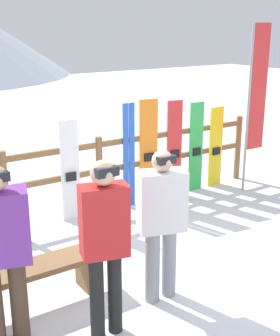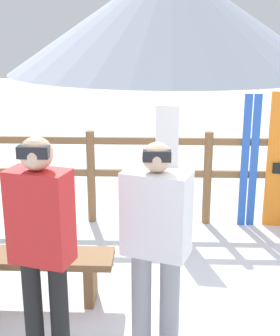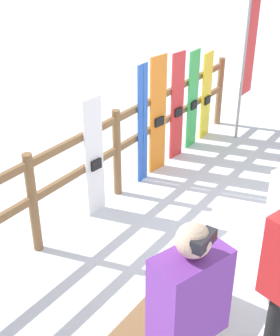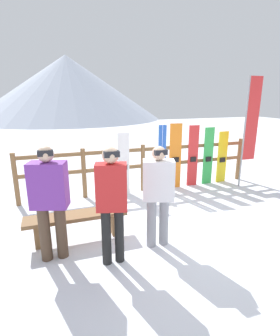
# 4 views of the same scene
# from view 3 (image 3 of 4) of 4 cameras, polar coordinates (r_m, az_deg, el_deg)

# --- Properties ---
(ground_plane) EXTENTS (40.00, 40.00, 0.00)m
(ground_plane) POSITION_cam_3_polar(r_m,az_deg,el_deg) (5.20, 16.49, -9.92)
(ground_plane) COLOR white
(fence) EXTENTS (5.66, 0.10, 1.12)m
(fence) POSITION_cam_3_polar(r_m,az_deg,el_deg) (5.67, -2.86, 2.80)
(fence) COLOR brown
(fence) RESTS_ON ground
(bench) EXTENTS (1.58, 0.36, 0.43)m
(bench) POSITION_cam_3_polar(r_m,az_deg,el_deg) (3.86, 2.43, -18.00)
(bench) COLOR brown
(bench) RESTS_ON ground
(person_purple) EXTENTS (0.53, 0.39, 1.62)m
(person_purple) POSITION_cam_3_polar(r_m,az_deg,el_deg) (3.07, 5.91, -17.51)
(person_purple) COLOR #4C3828
(person_purple) RESTS_ON ground
(snowboard_white) EXTENTS (0.27, 0.07, 1.43)m
(snowboard_white) POSITION_cam_3_polar(r_m,az_deg,el_deg) (5.29, -5.60, 1.14)
(snowboard_white) COLOR white
(snowboard_white) RESTS_ON ground
(ski_pair_blue) EXTENTS (0.20, 0.02, 1.57)m
(ski_pair_blue) POSITION_cam_3_polar(r_m,az_deg,el_deg) (5.94, 0.32, 5.26)
(ski_pair_blue) COLOR blue
(ski_pair_blue) RESTS_ON ground
(snowboard_orange) EXTENTS (0.30, 0.09, 1.60)m
(snowboard_orange) POSITION_cam_3_polar(r_m,az_deg,el_deg) (6.21, 2.20, 6.36)
(snowboard_orange) COLOR orange
(snowboard_orange) RESTS_ON ground
(snowboard_red) EXTENTS (0.26, 0.08, 1.54)m
(snowboard_red) POSITION_cam_3_polar(r_m,az_deg,el_deg) (6.61, 4.55, 7.42)
(snowboard_red) COLOR red
(snowboard_red) RESTS_ON ground
(snowboard_green) EXTENTS (0.27, 0.05, 1.47)m
(snowboard_green) POSITION_cam_3_polar(r_m,az_deg,el_deg) (6.99, 6.45, 8.21)
(snowboard_green) COLOR green
(snowboard_green) RESTS_ON ground
(snowboard_yellow) EXTENTS (0.28, 0.06, 1.35)m
(snowboard_yellow) POSITION_cam_3_polar(r_m,az_deg,el_deg) (7.37, 8.09, 8.69)
(snowboard_yellow) COLOR yellow
(snowboard_yellow) RESTS_ON ground
(rental_flag) EXTENTS (0.40, 0.04, 2.67)m
(rental_flag) POSITION_cam_3_polar(r_m,az_deg,el_deg) (7.26, 13.27, 15.32)
(rental_flag) COLOR #99999E
(rental_flag) RESTS_ON ground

